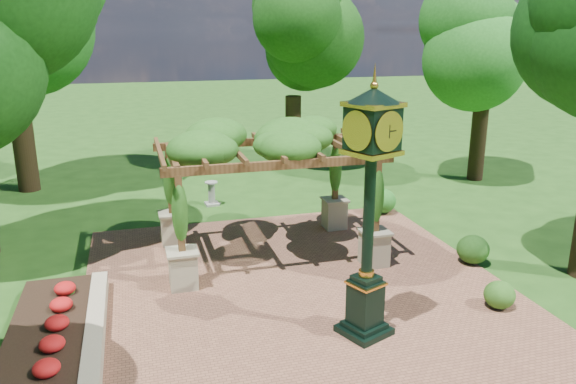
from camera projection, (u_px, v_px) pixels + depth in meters
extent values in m
plane|color=#1E4714|center=(319.00, 321.00, 12.11)|extent=(120.00, 120.00, 0.00)
cube|color=brown|center=(305.00, 299.00, 13.03)|extent=(10.00, 12.00, 0.04)
cube|color=#C6B793|center=(96.00, 331.00, 11.32)|extent=(0.35, 5.00, 0.40)
cube|color=red|center=(48.00, 338.00, 11.10)|extent=(1.50, 5.00, 0.36)
cube|color=black|center=(364.00, 330.00, 11.54)|extent=(1.17, 1.17, 0.13)
cube|color=black|center=(365.00, 303.00, 11.37)|extent=(0.73, 0.73, 1.01)
cube|color=gold|center=(366.00, 283.00, 11.25)|extent=(0.82, 0.82, 0.04)
cylinder|color=black|center=(369.00, 214.00, 10.84)|extent=(0.29, 0.29, 2.57)
cube|color=black|center=(372.00, 128.00, 10.38)|extent=(1.02, 1.02, 0.78)
cylinder|color=white|center=(389.00, 131.00, 10.07)|extent=(0.63, 0.29, 0.67)
cone|color=black|center=(374.00, 95.00, 10.21)|extent=(1.32, 1.32, 0.28)
sphere|color=gold|center=(374.00, 86.00, 10.16)|extent=(0.16, 0.16, 0.16)
cube|color=tan|center=(183.00, 270.00, 13.50)|extent=(0.65, 0.65, 0.90)
cube|color=brown|center=(180.00, 213.00, 13.10)|extent=(0.16, 0.16, 1.85)
cube|color=tan|center=(374.00, 248.00, 14.81)|extent=(0.65, 0.65, 0.90)
cube|color=brown|center=(377.00, 197.00, 14.42)|extent=(0.16, 0.16, 1.85)
cube|color=tan|center=(173.00, 229.00, 16.27)|extent=(0.65, 0.65, 0.90)
cube|color=brown|center=(170.00, 181.00, 15.87)|extent=(0.16, 0.16, 1.85)
cube|color=tan|center=(334.00, 214.00, 17.58)|extent=(0.65, 0.65, 0.90)
cube|color=brown|center=(336.00, 170.00, 17.19)|extent=(0.16, 0.16, 1.85)
cube|color=brown|center=(283.00, 165.00, 13.48)|extent=(5.80, 0.17, 0.22)
cube|color=brown|center=(255.00, 142.00, 16.25)|extent=(5.80, 0.17, 0.22)
ellipsoid|color=#255819|center=(268.00, 142.00, 14.79)|extent=(5.82, 3.63, 1.00)
cube|color=#9A9A92|center=(212.00, 204.00, 20.11)|extent=(0.51, 0.51, 0.09)
cylinder|color=#9A9A92|center=(212.00, 193.00, 20.00)|extent=(0.26, 0.26, 0.78)
cylinder|color=#9A9A92|center=(211.00, 182.00, 19.89)|extent=(0.48, 0.48, 0.04)
ellipsoid|color=#2A5919|center=(499.00, 295.00, 12.52)|extent=(0.80, 0.80, 0.62)
ellipsoid|color=#1F4B15|center=(473.00, 249.00, 14.92)|extent=(1.02, 1.02, 0.77)
ellipsoid|color=#20611C|center=(382.00, 201.00, 19.01)|extent=(1.19, 1.19, 0.84)
cylinder|color=black|center=(24.00, 142.00, 21.45)|extent=(0.80, 0.80, 3.81)
ellipsoid|color=#1F5E1B|center=(6.00, 7.00, 20.08)|extent=(5.17, 5.17, 6.02)
cylinder|color=#342514|center=(293.00, 132.00, 25.26)|extent=(0.70, 0.70, 3.23)
ellipsoid|color=#164210|center=(293.00, 36.00, 24.10)|extent=(4.15, 4.15, 5.10)
cylinder|color=black|center=(478.00, 141.00, 23.13)|extent=(0.64, 0.64, 3.26)
ellipsoid|color=#20601B|center=(488.00, 35.00, 21.97)|extent=(3.90, 3.90, 5.14)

